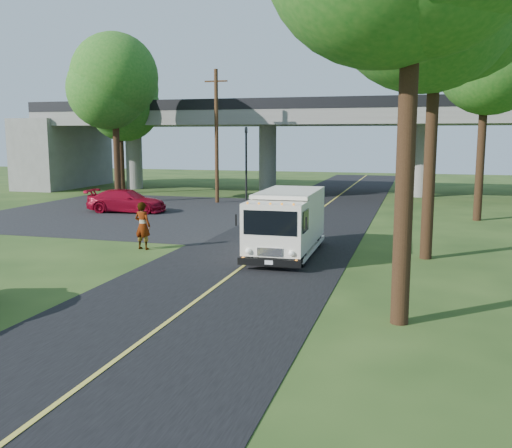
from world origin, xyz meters
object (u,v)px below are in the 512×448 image
at_px(tree_right_far, 491,64).
at_px(red_sedan, 127,201).
at_px(traffic_signal, 246,155).
at_px(tree_left_far, 121,99).
at_px(tree_left_lot, 116,85).
at_px(pedestrian, 143,226).
at_px(utility_pole, 217,136).
at_px(step_van, 287,221).

bearing_deg(tree_right_far, red_sedan, -174.18).
distance_m(traffic_signal, red_sedan, 9.97).
height_order(tree_right_far, red_sedan, tree_right_far).
xyz_separation_m(traffic_signal, tree_left_far, (-10.79, 1.84, 4.25)).
xyz_separation_m(traffic_signal, tree_left_lot, (-7.79, -4.16, 4.70)).
height_order(traffic_signal, pedestrian, traffic_signal).
height_order(utility_pole, tree_left_far, tree_left_far).
height_order(traffic_signal, tree_left_lot, tree_left_lot).
xyz_separation_m(tree_right_far, step_van, (-8.18, -11.70, -6.96)).
bearing_deg(pedestrian, tree_right_far, -129.60).
xyz_separation_m(utility_pole, step_van, (8.53, -15.87, -3.25)).
relative_size(utility_pole, tree_left_lot, 0.86).
relative_size(step_van, pedestrian, 3.04).
height_order(tree_left_far, red_sedan, tree_left_far).
distance_m(tree_left_lot, tree_left_far, 6.72).
xyz_separation_m(tree_right_far, tree_left_lot, (-23.00, 2.00, -0.40)).
bearing_deg(tree_left_lot, tree_right_far, -4.97).
bearing_deg(utility_pole, red_sedan, -119.69).
bearing_deg(utility_pole, tree_right_far, -14.00).
relative_size(red_sedan, pedestrian, 2.46).
distance_m(traffic_signal, pedestrian, 18.48).
xyz_separation_m(tree_right_far, pedestrian, (-14.06, -12.14, -7.33)).
distance_m(traffic_signal, utility_pole, 2.86).
xyz_separation_m(tree_left_far, pedestrian, (11.94, -20.14, -6.48)).
bearing_deg(step_van, red_sedan, 140.33).
distance_m(traffic_signal, tree_right_far, 17.18).
height_order(tree_right_far, tree_left_lot, tree_right_far).
height_order(step_van, red_sedan, step_van).
distance_m(tree_left_far, red_sedan, 13.41).
xyz_separation_m(tree_left_lot, red_sedan, (2.74, -4.06, -7.21)).
bearing_deg(red_sedan, tree_left_far, 24.16).
distance_m(step_van, red_sedan, 15.47).
height_order(tree_left_far, step_van, tree_left_far).
bearing_deg(traffic_signal, pedestrian, -86.41).
distance_m(tree_right_far, tree_left_far, 27.22).
bearing_deg(tree_left_far, pedestrian, -59.33).
bearing_deg(step_van, tree_left_far, 131.05).
xyz_separation_m(utility_pole, red_sedan, (-3.55, -6.23, -3.90)).
relative_size(utility_pole, tree_left_far, 0.91).
relative_size(tree_right_far, red_sedan, 2.30).
bearing_deg(pedestrian, tree_left_far, -49.75).
height_order(tree_right_far, tree_left_far, tree_right_far).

